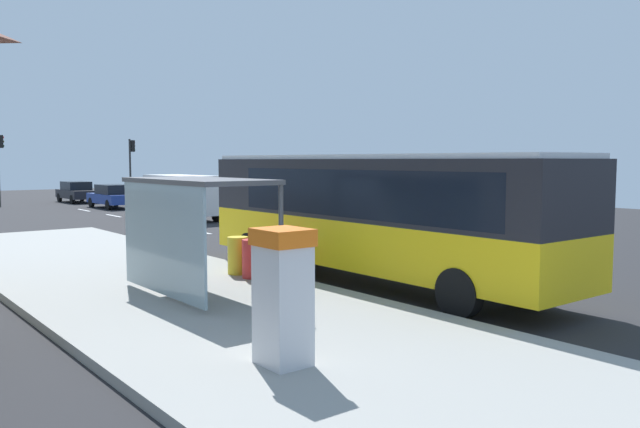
# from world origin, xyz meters

# --- Properties ---
(ground_plane) EXTENTS (56.00, 92.00, 0.04)m
(ground_plane) POSITION_xyz_m (0.00, 14.00, -0.02)
(ground_plane) COLOR #262628
(sidewalk_platform) EXTENTS (6.20, 30.00, 0.18)m
(sidewalk_platform) POSITION_xyz_m (-6.40, 2.00, 0.09)
(sidewalk_platform) COLOR #999993
(sidewalk_platform) RESTS_ON ground
(lane_stripe_seg_1) EXTENTS (0.16, 2.20, 0.01)m
(lane_stripe_seg_1) POSITION_xyz_m (0.25, -1.00, 0.01)
(lane_stripe_seg_1) COLOR silver
(lane_stripe_seg_1) RESTS_ON ground
(lane_stripe_seg_2) EXTENTS (0.16, 2.20, 0.01)m
(lane_stripe_seg_2) POSITION_xyz_m (0.25, 4.00, 0.01)
(lane_stripe_seg_2) COLOR silver
(lane_stripe_seg_2) RESTS_ON ground
(lane_stripe_seg_3) EXTENTS (0.16, 2.20, 0.01)m
(lane_stripe_seg_3) POSITION_xyz_m (0.25, 9.00, 0.01)
(lane_stripe_seg_3) COLOR silver
(lane_stripe_seg_3) RESTS_ON ground
(lane_stripe_seg_4) EXTENTS (0.16, 2.20, 0.01)m
(lane_stripe_seg_4) POSITION_xyz_m (0.25, 14.00, 0.01)
(lane_stripe_seg_4) COLOR silver
(lane_stripe_seg_4) RESTS_ON ground
(lane_stripe_seg_5) EXTENTS (0.16, 2.20, 0.01)m
(lane_stripe_seg_5) POSITION_xyz_m (0.25, 19.00, 0.01)
(lane_stripe_seg_5) COLOR silver
(lane_stripe_seg_5) RESTS_ON ground
(lane_stripe_seg_6) EXTENTS (0.16, 2.20, 0.01)m
(lane_stripe_seg_6) POSITION_xyz_m (0.25, 24.00, 0.01)
(lane_stripe_seg_6) COLOR silver
(lane_stripe_seg_6) RESTS_ON ground
(lane_stripe_seg_7) EXTENTS (0.16, 2.20, 0.01)m
(lane_stripe_seg_7) POSITION_xyz_m (0.25, 29.00, 0.01)
(lane_stripe_seg_7) COLOR silver
(lane_stripe_seg_7) RESTS_ON ground
(bus) EXTENTS (2.58, 11.02, 3.21)m
(bus) POSITION_xyz_m (-1.71, 0.97, 1.84)
(bus) COLOR yellow
(bus) RESTS_ON ground
(white_van) EXTENTS (2.04, 5.20, 2.30)m
(white_van) POSITION_xyz_m (2.20, 19.53, 1.34)
(white_van) COLOR white
(white_van) RESTS_ON ground
(sedan_near) EXTENTS (1.86, 4.41, 1.52)m
(sedan_near) POSITION_xyz_m (2.30, 36.86, 0.79)
(sedan_near) COLOR black
(sedan_near) RESTS_ON ground
(sedan_far) EXTENTS (1.89, 4.43, 1.52)m
(sedan_far) POSITION_xyz_m (2.30, 29.69, 0.79)
(sedan_far) COLOR navy
(sedan_far) RESTS_ON ground
(ticket_machine) EXTENTS (0.66, 0.76, 1.94)m
(ticket_machine) POSITION_xyz_m (-7.44, -3.37, 1.17)
(ticket_machine) COLOR silver
(ticket_machine) RESTS_ON sidewalk_platform
(recycling_bin_green) EXTENTS (0.52, 0.52, 0.95)m
(recycling_bin_green) POSITION_xyz_m (-4.20, 1.18, 0.66)
(recycling_bin_green) COLOR green
(recycling_bin_green) RESTS_ON sidewalk_platform
(recycling_bin_orange) EXTENTS (0.52, 0.52, 0.95)m
(recycling_bin_orange) POSITION_xyz_m (-4.20, 1.88, 0.66)
(recycling_bin_orange) COLOR orange
(recycling_bin_orange) RESTS_ON sidewalk_platform
(recycling_bin_red) EXTENTS (0.52, 0.52, 0.95)m
(recycling_bin_red) POSITION_xyz_m (-4.20, 2.58, 0.66)
(recycling_bin_red) COLOR red
(recycling_bin_red) RESTS_ON sidewalk_platform
(recycling_bin_yellow) EXTENTS (0.52, 0.52, 0.95)m
(recycling_bin_yellow) POSITION_xyz_m (-4.20, 3.28, 0.66)
(recycling_bin_yellow) COLOR yellow
(recycling_bin_yellow) RESTS_ON sidewalk_platform
(traffic_light_near_side) EXTENTS (0.49, 0.28, 4.61)m
(traffic_light_near_side) POSITION_xyz_m (5.50, 34.42, 3.08)
(traffic_light_near_side) COLOR #2D2D2D
(traffic_light_near_side) RESTS_ON ground
(traffic_light_far_side) EXTENTS (0.49, 0.28, 4.80)m
(traffic_light_far_side) POSITION_xyz_m (-3.10, 35.22, 3.20)
(traffic_light_far_side) COLOR #2D2D2D
(traffic_light_far_side) RESTS_ON ground
(bus_shelter) EXTENTS (1.80, 4.00, 2.50)m
(bus_shelter) POSITION_xyz_m (-6.41, 1.73, 2.10)
(bus_shelter) COLOR #4C4C51
(bus_shelter) RESTS_ON sidewalk_platform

